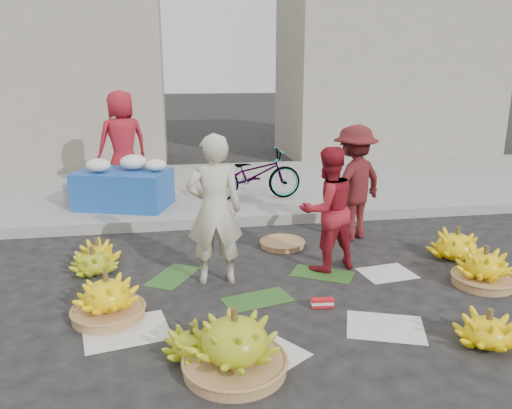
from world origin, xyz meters
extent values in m
plane|color=black|center=(0.00, 0.00, 0.00)|extent=(80.00, 80.00, 0.00)
cube|color=gray|center=(0.00, 2.20, 0.07)|extent=(40.00, 0.25, 0.15)
cube|color=gray|center=(0.00, 4.30, 0.06)|extent=(40.00, 4.00, 0.12)
cube|color=#9F9582|center=(-4.00, 7.20, 2.00)|extent=(6.00, 3.00, 4.00)
cube|color=#9F9582|center=(4.50, 7.70, 2.50)|extent=(5.00, 3.00, 5.00)
cylinder|color=#976A3F|center=(-1.47, -0.33, 0.04)|extent=(0.63, 0.63, 0.09)
cylinder|color=#4B3A1E|center=(-1.47, -0.33, 0.38)|extent=(0.05, 0.05, 0.12)
cylinder|color=#4B3A1E|center=(-0.76, -1.08, 0.23)|extent=(0.05, 0.05, 0.12)
cylinder|color=#976A3F|center=(-0.46, -1.32, 0.04)|extent=(0.76, 0.76, 0.09)
cylinder|color=#4B3A1E|center=(-0.46, -1.32, 0.45)|extent=(0.05, 0.05, 0.12)
cylinder|color=#4B3A1E|center=(1.58, -1.31, 0.26)|extent=(0.05, 0.05, 0.12)
cylinder|color=#976A3F|center=(2.25, -0.24, 0.04)|extent=(0.60, 0.60, 0.09)
cylinder|color=#4B3A1E|center=(2.25, -0.24, 0.36)|extent=(0.05, 0.05, 0.12)
cylinder|color=#4B3A1E|center=(2.37, 0.49, 0.33)|extent=(0.05, 0.05, 0.12)
cylinder|color=#4B3A1E|center=(-1.75, 0.73, 0.25)|extent=(0.05, 0.05, 0.12)
cylinder|color=#4B3A1E|center=(-1.74, 1.01, 0.24)|extent=(0.05, 0.05, 0.12)
cylinder|color=#976A3F|center=(0.46, 1.23, 0.03)|extent=(0.66, 0.66, 0.06)
cube|color=red|center=(0.47, -0.46, 0.05)|extent=(0.21, 0.08, 0.08)
imported|color=beige|center=(-0.45, 0.30, 0.78)|extent=(0.58, 0.40, 1.55)
imported|color=#B01B24|center=(0.78, 0.46, 0.68)|extent=(0.78, 0.68, 1.37)
imported|color=maroon|center=(1.42, 1.39, 0.74)|extent=(1.10, 0.94, 1.48)
cube|color=#1849A0|center=(-1.60, 3.01, 0.40)|extent=(1.53, 1.21, 0.55)
ellipsoid|color=white|center=(-1.94, 2.96, 0.77)|extent=(0.36, 0.36, 0.20)
ellipsoid|color=white|center=(-1.44, 3.07, 0.78)|extent=(0.40, 0.40, 0.22)
ellipsoid|color=white|center=(-1.10, 2.90, 0.76)|extent=(0.31, 0.31, 0.17)
cylinder|color=gray|center=(-2.38, 3.26, 0.29)|extent=(0.29, 0.29, 0.33)
imported|color=#B01B24|center=(-1.67, 3.98, 0.97)|extent=(0.98, 0.84, 1.70)
imported|color=gray|center=(0.41, 3.14, 0.52)|extent=(0.60, 1.54, 0.80)
camera|label=1|loc=(-0.84, -4.53, 2.16)|focal=35.00mm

